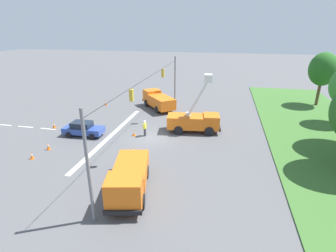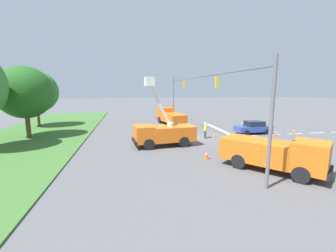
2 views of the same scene
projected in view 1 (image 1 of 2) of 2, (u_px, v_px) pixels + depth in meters
name	position (u px, v px, depth m)	size (l,w,h in m)	color
ground_plane	(152.00, 138.00, 27.99)	(200.00, 200.00, 0.00)	#565659
lane_markings	(100.00, 133.00, 29.18)	(17.60, 15.25, 0.01)	silver
signal_gantry	(151.00, 99.00, 26.47)	(26.20, 0.33, 7.20)	slate
tree_far_west	(323.00, 69.00, 37.63)	(4.39, 3.87, 7.83)	brown
utility_truck_bucket_lift	(194.00, 120.00, 29.26)	(2.96, 6.10, 6.48)	orange
utility_truck_support_near	(129.00, 178.00, 18.33)	(6.92, 3.73, 2.39)	orange
utility_truck_support_far	(158.00, 100.00, 37.66)	(6.55, 6.00, 2.33)	orange
sedan_blue	(83.00, 129.00, 28.37)	(2.03, 4.36, 1.56)	#2D4799
road_worker	(145.00, 127.00, 28.19)	(0.65, 0.27, 1.77)	#383842
traffic_cone_foreground_left	(137.00, 160.00, 22.78)	(0.36, 0.36, 0.65)	orange
traffic_cone_foreground_right	(54.00, 125.00, 30.57)	(0.36, 0.36, 0.79)	orange
traffic_cone_mid_left	(133.00, 150.00, 24.40)	(0.36, 0.36, 0.69)	orange
traffic_cone_mid_right	(178.00, 114.00, 34.37)	(0.36, 0.36, 0.77)	orange
traffic_cone_near_bucket	(48.00, 146.00, 25.21)	(0.36, 0.36, 0.76)	orange
traffic_cone_lane_edge_a	(106.00, 103.00, 39.61)	(0.36, 0.36, 0.69)	orange
traffic_cone_lane_edge_b	(76.00, 126.00, 30.42)	(0.36, 0.36, 0.72)	orange
traffic_cone_far_left	(32.00, 156.00, 23.46)	(0.36, 0.36, 0.67)	orange
traffic_cone_far_right	(134.00, 133.00, 28.49)	(0.36, 0.36, 0.62)	orange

